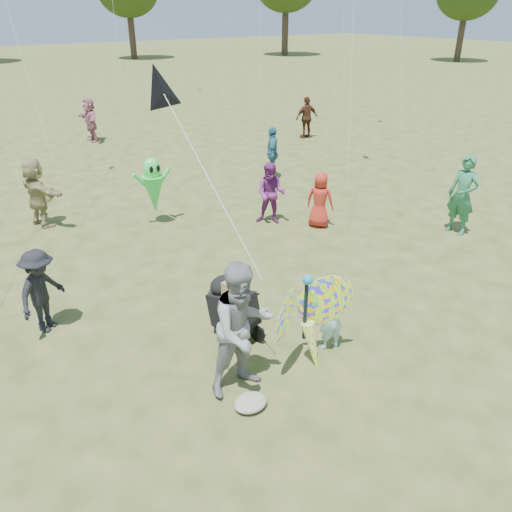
{
  "coord_description": "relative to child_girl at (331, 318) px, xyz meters",
  "views": [
    {
      "loc": [
        -4.76,
        -4.93,
        5.04
      ],
      "look_at": [
        -0.2,
        1.5,
        1.1
      ],
      "focal_mm": 35.0,
      "sensor_mm": 36.0,
      "label": 1
    }
  ],
  "objects": [
    {
      "name": "crowd_a",
      "position": [
        3.28,
        3.94,
        0.13
      ],
      "size": [
        0.75,
        0.82,
        1.41
      ],
      "primitive_type": "imported",
      "rotation": [
        0.0,
        0.0,
        2.16
      ],
      "color": "red",
      "rests_on": "ground"
    },
    {
      "name": "jogging_stroller",
      "position": [
        -1.11,
        1.21,
        0.04
      ],
      "size": [
        0.65,
        1.11,
        1.09
      ],
      "rotation": [
        0.0,
        0.0,
        0.23
      ],
      "color": "black",
      "rests_on": "ground"
    },
    {
      "name": "grey_bag",
      "position": [
        -1.85,
        -0.38,
        -0.5
      ],
      "size": [
        0.49,
        0.4,
        0.16
      ],
      "primitive_type": "ellipsoid",
      "color": "gray",
      "rests_on": "ground"
    },
    {
      "name": "crowd_h",
      "position": [
        9.29,
        11.48,
        0.28
      ],
      "size": [
        1.06,
        0.57,
        1.72
      ],
      "primitive_type": "imported",
      "rotation": [
        0.0,
        0.0,
        2.98
      ],
      "color": "#472417",
      "rests_on": "ground"
    },
    {
      "name": "delta_kite_rig",
      "position": [
        -1.59,
        2.17,
        3.33
      ],
      "size": [
        0.89,
        2.37,
        2.7
      ],
      "color": "black",
      "rests_on": "ground"
    },
    {
      "name": "adult_man",
      "position": [
        -1.68,
        0.04,
        0.44
      ],
      "size": [
        1.01,
        0.79,
        2.04
      ],
      "primitive_type": "imported",
      "rotation": [
        0.0,
        0.0,
        -0.02
      ],
      "color": "gray",
      "rests_on": "ground"
    },
    {
      "name": "crowd_c",
      "position": [
        4.71,
        7.83,
        0.26
      ],
      "size": [
        0.92,
        1.03,
        1.68
      ],
      "primitive_type": "imported",
      "rotation": [
        0.0,
        0.0,
        4.07
      ],
      "color": "teal",
      "rests_on": "ground"
    },
    {
      "name": "alien_kite",
      "position": [
        -0.04,
        6.49,
        0.39
      ],
      "size": [
        1.12,
        0.69,
        1.74
      ],
      "color": "#34DE4E",
      "rests_on": "ground"
    },
    {
      "name": "butterfly_kite",
      "position": [
        -0.56,
        -0.07,
        0.21
      ],
      "size": [
        1.74,
        0.75,
        1.76
      ],
      "color": "red",
      "rests_on": "ground"
    },
    {
      "name": "crowd_b",
      "position": [
        -3.63,
        3.24,
        0.18
      ],
      "size": [
        1.12,
        1.04,
        1.51
      ],
      "primitive_type": "imported",
      "rotation": [
        0.0,
        0.0,
        0.65
      ],
      "color": "black",
      "rests_on": "ground"
    },
    {
      "name": "crowd_e",
      "position": [
        2.41,
        4.83,
        0.22
      ],
      "size": [
        0.96,
        0.97,
        1.59
      ],
      "primitive_type": "imported",
      "rotation": [
        0.0,
        0.0,
        5.46
      ],
      "color": "#71256F",
      "rests_on": "ground"
    },
    {
      "name": "child_girl",
      "position": [
        0.0,
        0.0,
        0.0
      ],
      "size": [
        0.47,
        0.36,
        1.15
      ],
      "primitive_type": "imported",
      "rotation": [
        0.0,
        0.0,
        2.91
      ],
      "color": "#A3D0E7",
      "rests_on": "ground"
    },
    {
      "name": "crowd_f",
      "position": [
        5.8,
        1.65,
        0.4
      ],
      "size": [
        0.52,
        0.74,
        1.95
      ],
      "primitive_type": "imported",
      "rotation": [
        0.0,
        0.0,
        4.79
      ],
      "color": "#296F49",
      "rests_on": "ground"
    },
    {
      "name": "crowd_d",
      "position": [
        -2.47,
        8.08,
        0.3
      ],
      "size": [
        0.94,
        1.7,
        1.75
      ],
      "primitive_type": "imported",
      "rotation": [
        0.0,
        0.0,
        1.85
      ],
      "color": "#968B5C",
      "rests_on": "ground"
    },
    {
      "name": "ground",
      "position": [
        -0.11,
        0.15,
        -0.58
      ],
      "size": [
        160.0,
        160.0,
        0.0
      ],
      "primitive_type": "plane",
      "color": "#51592B",
      "rests_on": "ground"
    },
    {
      "name": "crowd_j",
      "position": [
        1.64,
        16.25,
        0.3
      ],
      "size": [
        0.52,
        1.62,
        1.75
      ],
      "primitive_type": "imported",
      "rotation": [
        0.0,
        0.0,
        4.71
      ],
      "color": "#AA6175",
      "rests_on": "ground"
    }
  ]
}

